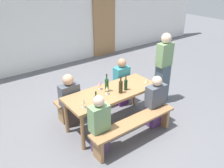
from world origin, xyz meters
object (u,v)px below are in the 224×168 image
wine_glass_0 (83,101)px  standing_host (163,70)px  seated_guest_near_1 (155,103)px  wine_glass_2 (100,83)px  seated_guest_far_1 (121,83)px  bench_near (134,125)px  wooden_door (104,26)px  wine_bottle_1 (107,85)px  wine_glass_1 (107,89)px  wine_glass_3 (147,81)px  wine_bottle_3 (126,85)px  wine_bottle_0 (121,87)px  seated_guest_far_0 (70,101)px  seated_guest_near_0 (99,126)px  bench_far (94,96)px  wine_bottle_2 (96,102)px

wine_glass_0 → standing_host: size_ratio=0.11×
seated_guest_near_1 → wine_glass_2: bearing=48.1°
seated_guest_far_1 → wine_glass_0: bearing=-63.6°
bench_near → seated_guest_near_1: (0.66, 0.15, 0.15)m
wooden_door → standing_host: (-0.90, -3.55, -0.24)m
wine_bottle_1 → seated_guest_far_1: seated_guest_far_1 is taller
standing_host → wine_glass_1: bearing=3.2°
wooden_door → wine_glass_1: (-2.52, -3.64, -0.18)m
wine_glass_3 → wine_bottle_3: bearing=158.3°
wooden_door → wine_glass_0: wooden_door is taller
wine_bottle_0 → wine_glass_0: 0.82m
wine_glass_0 → seated_guest_far_0: size_ratio=0.16×
wine_bottle_1 → seated_guest_near_0: bearing=-134.6°
bench_near → wooden_door: bearing=60.9°
seated_guest_far_0 → seated_guest_far_1: 1.29m
wine_glass_1 → seated_guest_near_0: seated_guest_near_0 is taller
bench_far → wine_glass_2: bearing=-106.9°
wine_glass_0 → seated_guest_far_1: seated_guest_far_1 is taller
wooden_door → wine_bottle_1: wooden_door is taller
seated_guest_near_1 → seated_guest_far_0: size_ratio=0.98×
wine_bottle_2 → seated_guest_far_0: 0.89m
seated_guest_far_1 → wine_bottle_1: bearing=-58.2°
bench_far → seated_guest_far_0: bearing=-166.9°
wooden_door → wine_glass_1: bearing=-124.7°
wine_glass_2 → seated_guest_near_1: size_ratio=0.16×
wine_glass_2 → wine_glass_3: size_ratio=0.93×
bench_near → wine_bottle_1: bearing=96.2°
wine_glass_2 → seated_guest_far_0: bearing=148.8°
wooden_door → wine_glass_3: 4.24m
wine_bottle_2 → wine_glass_2: size_ratio=1.74×
wine_glass_0 → wine_glass_3: wine_glass_3 is taller
wine_bottle_2 → wine_glass_1: bearing=32.2°
wine_bottle_1 → wine_glass_3: 0.79m
seated_guest_near_0 → seated_guest_far_0: bearing=0.0°
bench_far → wine_glass_0: (-0.73, -0.84, 0.52)m
wine_bottle_1 → wine_glass_1: wine_bottle_1 is taller
wine_glass_2 → wine_bottle_0: bearing=-57.5°
bench_far → seated_guest_far_1: seated_guest_far_1 is taller
wine_glass_2 → seated_guest_far_1: 0.91m
wine_bottle_1 → wine_glass_0: (-0.65, -0.23, -0.01)m
bench_near → seated_guest_far_1: (0.65, 1.17, 0.18)m
wine_bottle_0 → seated_guest_far_0: bearing=137.8°
wooden_door → wine_glass_2: 4.22m
bench_near → seated_guest_far_1: 1.36m
bench_near → wine_glass_0: size_ratio=10.15×
wooden_door → bench_near: (-2.37, -4.26, -0.70)m
wine_glass_0 → wine_glass_2: (0.59, 0.38, 0.00)m
wine_glass_1 → wine_glass_3: 0.82m
wooden_door → wine_bottle_2: size_ratio=7.10×
wooden_door → bench_near: bearing=-119.1°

